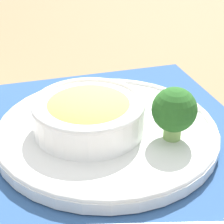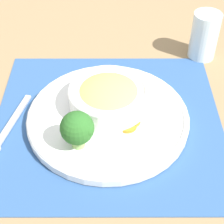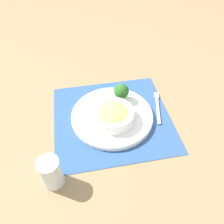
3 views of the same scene
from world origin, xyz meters
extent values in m
plane|color=#8C704C|center=(0.00, 0.00, 0.00)|extent=(4.00, 4.00, 0.00)
cube|color=#2D5184|center=(0.00, 0.00, 0.00)|extent=(0.48, 0.46, 0.00)
cylinder|color=white|center=(0.00, 0.00, 0.01)|extent=(0.33, 0.33, 0.02)
torus|color=white|center=(0.00, 0.00, 0.02)|extent=(0.33, 0.33, 0.01)
cylinder|color=white|center=(0.00, -0.03, 0.04)|extent=(0.16, 0.16, 0.04)
torus|color=white|center=(0.00, -0.03, 0.06)|extent=(0.16, 0.16, 0.01)
ellipsoid|color=#E0B75B|center=(0.00, -0.03, 0.05)|extent=(0.13, 0.13, 0.05)
cylinder|color=#84AD5B|center=(0.05, 0.08, 0.03)|extent=(0.02, 0.02, 0.02)
sphere|color=#286023|center=(0.05, 0.08, 0.07)|extent=(0.06, 0.06, 0.06)
sphere|color=#286023|center=(0.03, 0.09, 0.07)|extent=(0.03, 0.03, 0.03)
sphere|color=#286023|center=(0.07, 0.08, 0.07)|extent=(0.02, 0.02, 0.02)
cylinder|color=orange|center=(-0.04, 0.03, 0.02)|extent=(0.04, 0.04, 0.01)
cylinder|color=orange|center=(-0.05, 0.01, 0.02)|extent=(0.04, 0.04, 0.01)
cylinder|color=silver|center=(-0.22, -0.25, 0.06)|extent=(0.07, 0.07, 0.12)
cylinder|color=silver|center=(-0.22, -0.25, 0.04)|extent=(0.06, 0.06, 0.07)
cube|color=#B7B7BC|center=(0.20, 0.02, 0.01)|extent=(0.05, 0.18, 0.01)
camera|label=1|loc=(0.46, -0.10, 0.31)|focal=60.00mm
camera|label=2|loc=(-0.04, 0.54, 0.54)|focal=60.00mm
camera|label=3|loc=(-0.08, -0.58, 0.66)|focal=35.00mm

